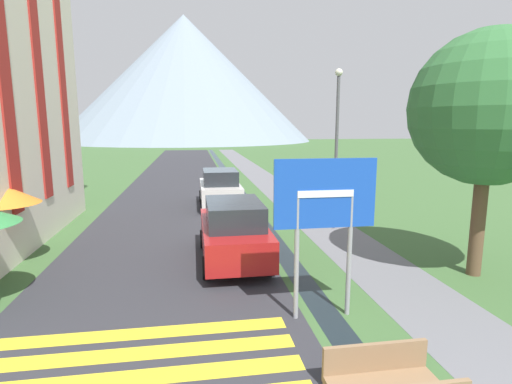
# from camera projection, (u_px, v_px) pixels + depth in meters

# --- Properties ---
(ground_plane) EXTENTS (160.00, 160.00, 0.00)m
(ground_plane) POSITION_uv_depth(u_px,v_px,m) (221.00, 194.00, 23.09)
(ground_plane) COLOR #3D6033
(road) EXTENTS (6.40, 60.00, 0.01)m
(road) POSITION_uv_depth(u_px,v_px,m) (181.00, 174.00, 32.44)
(road) COLOR #2D2D33
(road) RESTS_ON ground_plane
(footpath) EXTENTS (2.20, 60.00, 0.01)m
(footpath) POSITION_uv_depth(u_px,v_px,m) (255.00, 172.00, 33.38)
(footpath) COLOR slate
(footpath) RESTS_ON ground_plane
(drainage_channel) EXTENTS (0.60, 60.00, 0.00)m
(drainage_channel) POSITION_uv_depth(u_px,v_px,m) (227.00, 173.00, 33.01)
(drainage_channel) COLOR black
(drainage_channel) RESTS_ON ground_plane
(crosswalk_marking) EXTENTS (5.44, 2.54, 0.01)m
(crosswalk_marking) POSITION_uv_depth(u_px,v_px,m) (140.00, 365.00, 6.71)
(crosswalk_marking) COLOR yellow
(crosswalk_marking) RESTS_ON ground_plane
(mountain_distant) EXTENTS (59.06, 59.06, 28.90)m
(mountain_distant) POSITION_uv_depth(u_px,v_px,m) (185.00, 79.00, 94.21)
(mountain_distant) COLOR gray
(mountain_distant) RESTS_ON ground_plane
(road_sign) EXTENTS (2.11, 0.11, 3.34)m
(road_sign) POSITION_uv_depth(u_px,v_px,m) (325.00, 210.00, 8.04)
(road_sign) COLOR gray
(road_sign) RESTS_ON ground_plane
(parked_car_near) EXTENTS (1.92, 4.31, 1.82)m
(parked_car_near) POSITION_uv_depth(u_px,v_px,m) (234.00, 231.00, 11.70)
(parked_car_near) COLOR #A31919
(parked_car_near) RESTS_ON ground_plane
(parked_car_far) EXTENTS (1.99, 4.13, 1.82)m
(parked_car_far) POSITION_uv_depth(u_px,v_px,m) (220.00, 188.00, 19.54)
(parked_car_far) COLOR silver
(parked_car_far) RESTS_ON ground_plane
(cafe_chair_far_right) EXTENTS (0.40, 0.40, 0.85)m
(cafe_chair_far_right) POSITION_uv_depth(u_px,v_px,m) (19.00, 239.00, 12.31)
(cafe_chair_far_right) COLOR #232328
(cafe_chair_far_right) RESTS_ON ground_plane
(cafe_umbrella_middle_orange) EXTENTS (1.94, 1.94, 2.35)m
(cafe_umbrella_middle_orange) POSITION_uv_depth(u_px,v_px,m) (2.00, 194.00, 11.07)
(cafe_umbrella_middle_orange) COLOR #B7B2A8
(cafe_umbrella_middle_orange) RESTS_ON ground_plane
(streetlamp) EXTENTS (0.28, 0.28, 6.01)m
(streetlamp) POSITION_uv_depth(u_px,v_px,m) (337.00, 138.00, 14.98)
(streetlamp) COLOR #515156
(streetlamp) RESTS_ON ground_plane
(tree_by_path) EXTENTS (3.91, 3.91, 6.36)m
(tree_by_path) POSITION_uv_depth(u_px,v_px,m) (489.00, 109.00, 10.03)
(tree_by_path) COLOR brown
(tree_by_path) RESTS_ON ground_plane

